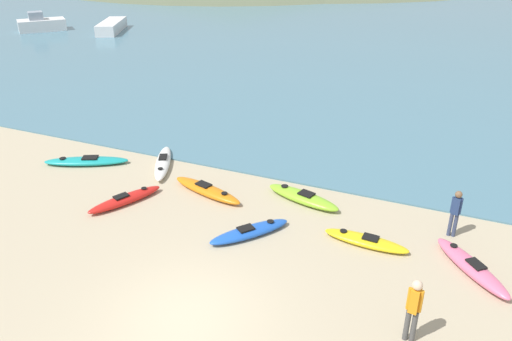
{
  "coord_description": "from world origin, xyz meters",
  "views": [
    {
      "loc": [
        5.5,
        -8.19,
        8.81
      ],
      "look_at": [
        -1.33,
        7.57,
        0.5
      ],
      "focal_mm": 35.0,
      "sensor_mm": 36.0,
      "label": 1
    }
  ],
  "objects_px": {
    "kayak_on_sand_2": "(207,190)",
    "kayak_on_sand_5": "(163,163)",
    "moored_boat_0": "(112,26)",
    "kayak_on_sand_0": "(471,267)",
    "kayak_on_sand_4": "(303,197)",
    "kayak_on_sand_6": "(250,232)",
    "kayak_on_sand_1": "(86,161)",
    "kayak_on_sand_3": "(366,241)",
    "moored_boat_1": "(41,24)",
    "person_near_waterline": "(455,211)",
    "kayak_on_sand_7": "(125,199)",
    "person_near_foreground": "(414,307)"
  },
  "relations": [
    {
      "from": "kayak_on_sand_2",
      "to": "kayak_on_sand_5",
      "type": "xyz_separation_m",
      "value": [
        -2.8,
        1.39,
        0.0
      ]
    },
    {
      "from": "moored_boat_0",
      "to": "kayak_on_sand_0",
      "type": "bearing_deg",
      "value": -38.37
    },
    {
      "from": "kayak_on_sand_0",
      "to": "kayak_on_sand_4",
      "type": "distance_m",
      "value": 6.04
    },
    {
      "from": "moored_boat_0",
      "to": "kayak_on_sand_6",
      "type": "bearing_deg",
      "value": -45.53
    },
    {
      "from": "kayak_on_sand_1",
      "to": "kayak_on_sand_3",
      "type": "xyz_separation_m",
      "value": [
        11.93,
        -1.24,
        -0.01
      ]
    },
    {
      "from": "kayak_on_sand_3",
      "to": "moored_boat_1",
      "type": "bearing_deg",
      "value": 147.01
    },
    {
      "from": "moored_boat_1",
      "to": "kayak_on_sand_2",
      "type": "bearing_deg",
      "value": -36.83
    },
    {
      "from": "kayak_on_sand_2",
      "to": "person_near_waterline",
      "type": "relative_size",
      "value": 2.03
    },
    {
      "from": "kayak_on_sand_1",
      "to": "kayak_on_sand_5",
      "type": "bearing_deg",
      "value": 19.76
    },
    {
      "from": "kayak_on_sand_1",
      "to": "kayak_on_sand_4",
      "type": "bearing_deg",
      "value": 3.51
    },
    {
      "from": "kayak_on_sand_3",
      "to": "kayak_on_sand_0",
      "type": "bearing_deg",
      "value": -3.37
    },
    {
      "from": "kayak_on_sand_7",
      "to": "person_near_waterline",
      "type": "distance_m",
      "value": 11.11
    },
    {
      "from": "kayak_on_sand_7",
      "to": "person_near_waterline",
      "type": "xyz_separation_m",
      "value": [
        10.82,
        2.41,
        0.76
      ]
    },
    {
      "from": "kayak_on_sand_2",
      "to": "moored_boat_0",
      "type": "height_order",
      "value": "moored_boat_0"
    },
    {
      "from": "kayak_on_sand_5",
      "to": "person_near_foreground",
      "type": "height_order",
      "value": "person_near_foreground"
    },
    {
      "from": "person_near_waterline",
      "to": "kayak_on_sand_7",
      "type": "bearing_deg",
      "value": -167.46
    },
    {
      "from": "kayak_on_sand_7",
      "to": "kayak_on_sand_4",
      "type": "bearing_deg",
      "value": 24.52
    },
    {
      "from": "kayak_on_sand_6",
      "to": "kayak_on_sand_7",
      "type": "bearing_deg",
      "value": 178.29
    },
    {
      "from": "kayak_on_sand_0",
      "to": "moored_boat_0",
      "type": "distance_m",
      "value": 41.94
    },
    {
      "from": "kayak_on_sand_0",
      "to": "kayak_on_sand_4",
      "type": "bearing_deg",
      "value": 160.82
    },
    {
      "from": "kayak_on_sand_0",
      "to": "kayak_on_sand_3",
      "type": "bearing_deg",
      "value": 176.63
    },
    {
      "from": "kayak_on_sand_0",
      "to": "kayak_on_sand_7",
      "type": "height_order",
      "value": "kayak_on_sand_0"
    },
    {
      "from": "kayak_on_sand_3",
      "to": "moored_boat_0",
      "type": "distance_m",
      "value": 39.48
    },
    {
      "from": "kayak_on_sand_3",
      "to": "moored_boat_0",
      "type": "relative_size",
      "value": 0.44
    },
    {
      "from": "kayak_on_sand_0",
      "to": "kayak_on_sand_6",
      "type": "xyz_separation_m",
      "value": [
        -6.55,
        -0.79,
        -0.03
      ]
    },
    {
      "from": "kayak_on_sand_0",
      "to": "kayak_on_sand_2",
      "type": "distance_m",
      "value": 9.2
    },
    {
      "from": "moored_boat_0",
      "to": "kayak_on_sand_3",
      "type": "bearing_deg",
      "value": -40.91
    },
    {
      "from": "kayak_on_sand_4",
      "to": "moored_boat_1",
      "type": "height_order",
      "value": "moored_boat_1"
    },
    {
      "from": "kayak_on_sand_4",
      "to": "kayak_on_sand_5",
      "type": "relative_size",
      "value": 0.95
    },
    {
      "from": "kayak_on_sand_6",
      "to": "moored_boat_1",
      "type": "distance_m",
      "value": 41.0
    },
    {
      "from": "kayak_on_sand_4",
      "to": "person_near_waterline",
      "type": "bearing_deg",
      "value": -2.55
    },
    {
      "from": "kayak_on_sand_0",
      "to": "kayak_on_sand_1",
      "type": "relative_size",
      "value": 0.77
    },
    {
      "from": "kayak_on_sand_0",
      "to": "kayak_on_sand_2",
      "type": "bearing_deg",
      "value": 173.01
    },
    {
      "from": "kayak_on_sand_3",
      "to": "kayak_on_sand_5",
      "type": "bearing_deg",
      "value": 165.34
    },
    {
      "from": "kayak_on_sand_0",
      "to": "kayak_on_sand_1",
      "type": "distance_m",
      "value": 15.04
    },
    {
      "from": "kayak_on_sand_2",
      "to": "kayak_on_sand_3",
      "type": "relative_size",
      "value": 1.21
    },
    {
      "from": "kayak_on_sand_2",
      "to": "kayak_on_sand_3",
      "type": "xyz_separation_m",
      "value": [
        6.09,
        -0.94,
        -0.03
      ]
    },
    {
      "from": "kayak_on_sand_7",
      "to": "person_near_foreground",
      "type": "distance_m",
      "value": 10.62
    },
    {
      "from": "kayak_on_sand_0",
      "to": "kayak_on_sand_2",
      "type": "xyz_separation_m",
      "value": [
        -9.13,
        1.12,
        -0.02
      ]
    },
    {
      "from": "person_near_waterline",
      "to": "moored_boat_0",
      "type": "distance_m",
      "value": 40.35
    },
    {
      "from": "kayak_on_sand_1",
      "to": "kayak_on_sand_6",
      "type": "bearing_deg",
      "value": -14.7
    },
    {
      "from": "kayak_on_sand_6",
      "to": "person_near_foreground",
      "type": "bearing_deg",
      "value": -26.15
    },
    {
      "from": "kayak_on_sand_2",
      "to": "person_near_foreground",
      "type": "height_order",
      "value": "person_near_foreground"
    },
    {
      "from": "kayak_on_sand_1",
      "to": "moored_boat_1",
      "type": "relative_size",
      "value": 0.74
    },
    {
      "from": "kayak_on_sand_4",
      "to": "moored_boat_0",
      "type": "relative_size",
      "value": 0.5
    },
    {
      "from": "kayak_on_sand_3",
      "to": "kayak_on_sand_4",
      "type": "relative_size",
      "value": 0.89
    },
    {
      "from": "kayak_on_sand_5",
      "to": "person_near_waterline",
      "type": "relative_size",
      "value": 2.0
    },
    {
      "from": "moored_boat_0",
      "to": "moored_boat_1",
      "type": "distance_m",
      "value": 6.88
    },
    {
      "from": "kayak_on_sand_3",
      "to": "kayak_on_sand_1",
      "type": "bearing_deg",
      "value": 174.08
    },
    {
      "from": "kayak_on_sand_2",
      "to": "kayak_on_sand_7",
      "type": "xyz_separation_m",
      "value": [
        -2.34,
        -1.77,
        -0.0
      ]
    }
  ]
}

